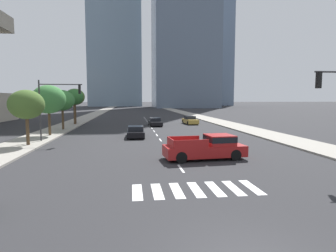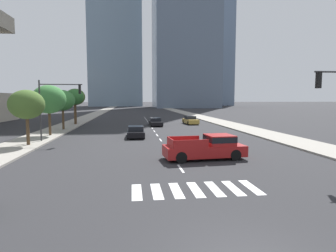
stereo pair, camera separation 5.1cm
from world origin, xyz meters
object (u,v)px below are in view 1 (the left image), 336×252
sedan_gold_2 (190,120)px  street_tree_fourth (74,97)px  street_tree_nearest (26,105)px  street_tree_second (49,99)px  sedan_black_1 (136,132)px  street_tree_fifth (75,97)px  pickup_truck (208,147)px  street_tree_third (62,100)px  sedan_black_0 (155,122)px  traffic_signal_far (56,100)px

sedan_gold_2 → street_tree_fourth: bearing=-96.0°
street_tree_nearest → street_tree_second: 6.75m
sedan_black_1 → street_tree_fifth: size_ratio=0.81×
pickup_truck → street_tree_fourth: (-14.32, 27.93, 3.66)m
street_tree_nearest → street_tree_second: street_tree_second is taller
pickup_truck → sedan_black_1: size_ratio=1.25×
sedan_black_1 → street_tree_second: (-9.49, 1.79, 3.55)m
street_tree_nearest → street_tree_third: bearing=90.0°
pickup_truck → street_tree_third: street_tree_third is taller
sedan_black_0 → street_tree_fourth: (-12.74, 2.99, 3.90)m
pickup_truck → sedan_gold_2: size_ratio=1.22×
traffic_signal_far → street_tree_second: traffic_signal_far is taller
pickup_truck → traffic_signal_far: 15.93m
pickup_truck → sedan_black_0: (-1.58, 24.94, -0.24)m
sedan_black_1 → traffic_signal_far: bearing=109.4°
street_tree_second → traffic_signal_far: bearing=-67.2°
street_tree_fourth → street_tree_fifth: street_tree_fifth is taller
sedan_black_0 → street_tree_fourth: street_tree_fourth is taller
street_tree_third → traffic_signal_far: bearing=-80.1°
street_tree_nearest → street_tree_third: 12.99m
sedan_black_0 → street_tree_third: size_ratio=0.91×
sedan_gold_2 → traffic_signal_far: size_ratio=0.81×
sedan_black_0 → street_tree_nearest: size_ratio=0.98×
sedan_black_0 → sedan_black_1: 13.31m
sedan_black_0 → street_tree_fifth: street_tree_fifth is taller
sedan_black_0 → street_tree_second: bearing=-50.7°
street_tree_second → street_tree_fourth: 14.11m
traffic_signal_far → street_tree_third: (-1.87, 10.69, -0.13)m
sedan_gold_2 → street_tree_third: (-18.78, -7.20, 3.37)m
traffic_signal_far → street_tree_fifth: (-1.87, 19.28, 0.38)m
sedan_black_0 → street_tree_fourth: size_ratio=0.85×
traffic_signal_far → street_tree_fourth: 18.65m
sedan_black_1 → street_tree_third: 12.90m
street_tree_nearest → sedan_black_1: bearing=27.5°
street_tree_nearest → street_tree_fifth: bearing=90.0°
sedan_black_1 → street_tree_third: street_tree_third is taller
street_tree_second → street_tree_third: street_tree_second is taller
sedan_black_1 → street_tree_fourth: (-9.49, 15.90, 3.90)m
sedan_gold_2 → street_tree_third: size_ratio=0.90×
sedan_black_1 → street_tree_third: bearing=50.0°
pickup_truck → street_tree_second: 20.17m
sedan_black_1 → street_tree_second: 10.29m
street_tree_fifth → street_tree_second: bearing=-90.0°
sedan_gold_2 → street_tree_fourth: size_ratio=0.84×
sedan_black_0 → street_tree_fifth: size_ratio=0.83×
pickup_truck → street_tree_nearest: size_ratio=1.19×
sedan_black_1 → traffic_signal_far: traffic_signal_far is taller
pickup_truck → sedan_gold_2: 27.63m
street_tree_fifth → street_tree_nearest: bearing=-90.0°
sedan_gold_2 → street_tree_second: (-18.78, -13.45, 3.51)m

